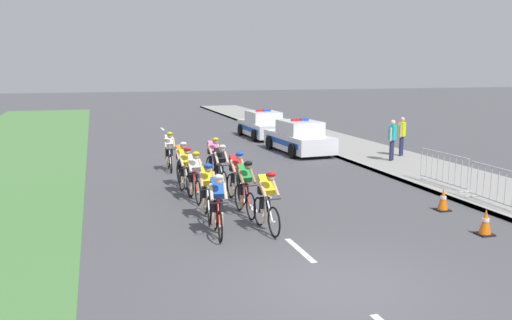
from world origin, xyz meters
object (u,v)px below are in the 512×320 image
object	(u,v)px
crowd_barrier_middle	(443,169)
police_car_second	(263,126)
crowd_barrier_front	(498,187)
cyclist_fifth	(194,175)
cyclist_eleventh	(169,150)
cyclist_ninth	(182,163)
cyclist_seventh	(185,169)
traffic_cone_near	(443,200)
cyclist_sixth	(236,175)
spectator_closest	(402,134)
cyclist_eighth	(220,166)
cyclist_fourth	(245,186)
cyclist_tenth	(213,157)
traffic_cone_mid	(485,222)
spectator_middle	(392,137)
cyclist_lead	(218,203)
cyclist_second	(267,200)
police_car_nearest	(299,138)
cyclist_third	(207,190)

from	to	relation	value
crowd_barrier_middle	police_car_second	bearing A→B (deg)	97.07
crowd_barrier_front	cyclist_fifth	bearing A→B (deg)	156.23
cyclist_eleventh	crowd_barrier_middle	distance (m)	9.85
cyclist_ninth	cyclist_seventh	bearing A→B (deg)	-93.66
cyclist_eleventh	traffic_cone_near	size ratio (longest dim) A/B	2.69
police_car_second	cyclist_sixth	bearing A→B (deg)	-110.59
cyclist_sixth	spectator_closest	size ratio (longest dim) A/B	1.03
cyclist_eighth	police_car_second	xyz separation A→B (m)	(5.23, 12.05, -0.11)
cyclist_fourth	cyclist_seventh	size ratio (longest dim) A/B	1.00
cyclist_sixth	cyclist_tenth	distance (m)	3.26
traffic_cone_mid	spectator_middle	xyz separation A→B (m)	(2.93, 9.09, 0.77)
traffic_cone_mid	spectator_closest	bearing A→B (deg)	68.41
spectator_middle	spectator_closest	bearing A→B (deg)	42.14
cyclist_seventh	crowd_barrier_middle	distance (m)	8.28
cyclist_lead	cyclist_fourth	xyz separation A→B (m)	(1.08, 1.50, 0.00)
cyclist_second	cyclist_tenth	world-z (taller)	same
cyclist_fourth	traffic_cone_mid	distance (m)	5.97
cyclist_fifth	spectator_middle	size ratio (longest dim) A/B	1.03
cyclist_sixth	spectator_closest	xyz separation A→B (m)	(8.75, 5.23, 0.30)
cyclist_eighth	police_car_nearest	xyz separation A→B (m)	(5.23, 6.51, -0.11)
cyclist_eleventh	spectator_closest	world-z (taller)	spectator_closest
cyclist_second	cyclist_eighth	world-z (taller)	same
police_car_second	police_car_nearest	bearing A→B (deg)	-89.99
cyclist_seventh	cyclist_ninth	size ratio (longest dim) A/B	1.00
cyclist_lead	cyclist_fourth	size ratio (longest dim) A/B	1.00
cyclist_fifth	cyclist_third	bearing A→B (deg)	-90.57
cyclist_fifth	cyclist_fourth	bearing A→B (deg)	-62.23
crowd_barrier_middle	spectator_closest	size ratio (longest dim) A/B	1.39
crowd_barrier_front	traffic_cone_mid	world-z (taller)	crowd_barrier_front
cyclist_seventh	crowd_barrier_front	size ratio (longest dim) A/B	0.74
cyclist_second	crowd_barrier_middle	distance (m)	7.38
cyclist_second	police_car_nearest	world-z (taller)	police_car_nearest
cyclist_eighth	traffic_cone_near	bearing A→B (deg)	-38.08
cyclist_sixth	cyclist_tenth	xyz separation A→B (m)	(0.02, 3.26, 0.00)
cyclist_third	spectator_middle	size ratio (longest dim) A/B	1.03
cyclist_eighth	spectator_closest	size ratio (longest dim) A/B	1.03
police_car_nearest	traffic_cone_mid	world-z (taller)	police_car_nearest
cyclist_seventh	spectator_closest	world-z (taller)	spectator_closest
police_car_nearest	traffic_cone_mid	bearing A→B (deg)	-91.39
cyclist_sixth	cyclist_eighth	distance (m)	1.53
cyclist_sixth	traffic_cone_mid	world-z (taller)	cyclist_sixth
cyclist_fifth	spectator_closest	size ratio (longest dim) A/B	1.03
cyclist_fifth	cyclist_tenth	bearing A→B (deg)	67.12
cyclist_second	traffic_cone_near	size ratio (longest dim) A/B	2.69
cyclist_second	cyclist_sixth	world-z (taller)	same
spectator_middle	cyclist_second	bearing A→B (deg)	-136.72
cyclist_fifth	traffic_cone_mid	distance (m)	7.94
cyclist_third	police_car_second	distance (m)	16.41
cyclist_second	traffic_cone_mid	size ratio (longest dim) A/B	2.69
cyclist_eleventh	spectator_middle	bearing A→B (deg)	-6.56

